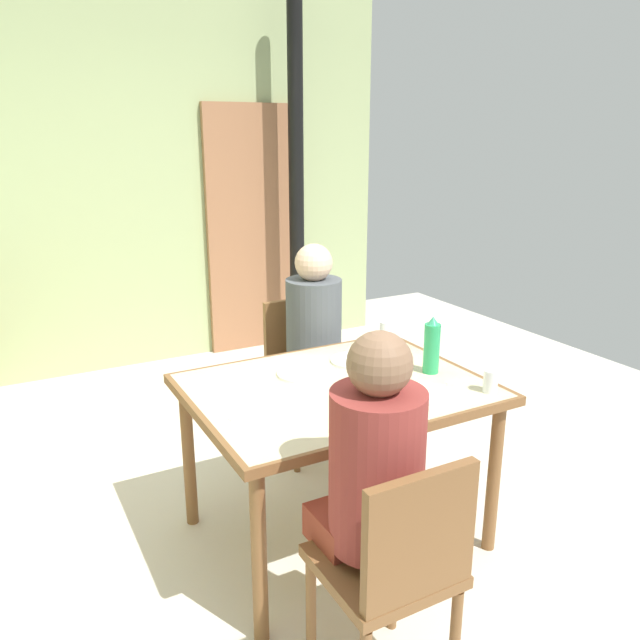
{
  "coord_description": "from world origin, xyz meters",
  "views": [
    {
      "loc": [
        -1.1,
        -2.37,
        1.78
      ],
      "look_at": [
        0.16,
        -0.07,
        0.99
      ],
      "focal_mm": 35.23,
      "sensor_mm": 36.0,
      "label": 1
    }
  ],
  "objects_px": {
    "chair_near_diner": "(396,566)",
    "chair_far_diner": "(304,366)",
    "person_far_diner": "(315,325)",
    "dining_table": "(337,401)",
    "person_near_diner": "(374,464)",
    "water_bottle_green_near": "(432,347)"
  },
  "relations": [
    {
      "from": "chair_near_diner",
      "to": "chair_far_diner",
      "type": "relative_size",
      "value": 1.0
    },
    {
      "from": "person_far_diner",
      "to": "dining_table",
      "type": "bearing_deg",
      "value": 68.99
    },
    {
      "from": "person_near_diner",
      "to": "chair_near_diner",
      "type": "bearing_deg",
      "value": -90.0
    },
    {
      "from": "dining_table",
      "to": "water_bottle_green_near",
      "type": "xyz_separation_m",
      "value": [
        0.44,
        -0.07,
        0.2
      ]
    },
    {
      "from": "person_far_diner",
      "to": "water_bottle_green_near",
      "type": "relative_size",
      "value": 2.96
    },
    {
      "from": "water_bottle_green_near",
      "to": "person_far_diner",
      "type": "bearing_deg",
      "value": 102.99
    },
    {
      "from": "dining_table",
      "to": "person_far_diner",
      "type": "xyz_separation_m",
      "value": [
        0.27,
        0.69,
        0.12
      ]
    },
    {
      "from": "water_bottle_green_near",
      "to": "chair_far_diner",
      "type": "bearing_deg",
      "value": 101.08
    },
    {
      "from": "chair_far_diner",
      "to": "dining_table",
      "type": "bearing_deg",
      "value": 72.2
    },
    {
      "from": "dining_table",
      "to": "chair_near_diner",
      "type": "bearing_deg",
      "value": -107.87
    },
    {
      "from": "chair_far_diner",
      "to": "water_bottle_green_near",
      "type": "distance_m",
      "value": 0.99
    },
    {
      "from": "person_near_diner",
      "to": "water_bottle_green_near",
      "type": "height_order",
      "value": "person_near_diner"
    },
    {
      "from": "dining_table",
      "to": "person_near_diner",
      "type": "bearing_deg",
      "value": -111.1
    },
    {
      "from": "chair_far_diner",
      "to": "water_bottle_green_near",
      "type": "bearing_deg",
      "value": 101.08
    },
    {
      "from": "chair_far_diner",
      "to": "person_near_diner",
      "type": "relative_size",
      "value": 1.13
    },
    {
      "from": "person_near_diner",
      "to": "dining_table",
      "type": "bearing_deg",
      "value": 68.9
    },
    {
      "from": "dining_table",
      "to": "water_bottle_green_near",
      "type": "height_order",
      "value": "water_bottle_green_near"
    },
    {
      "from": "person_near_diner",
      "to": "person_far_diner",
      "type": "bearing_deg",
      "value": 68.95
    },
    {
      "from": "person_far_diner",
      "to": "chair_near_diner",
      "type": "bearing_deg",
      "value": 70.68
    },
    {
      "from": "chair_near_diner",
      "to": "water_bottle_green_near",
      "type": "xyz_separation_m",
      "value": [
        0.71,
        0.76,
        0.37
      ]
    },
    {
      "from": "chair_near_diner",
      "to": "person_near_diner",
      "type": "bearing_deg",
      "value": 90.0
    },
    {
      "from": "person_near_diner",
      "to": "person_far_diner",
      "type": "xyz_separation_m",
      "value": [
        0.53,
        1.39,
        0.0
      ]
    }
  ]
}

